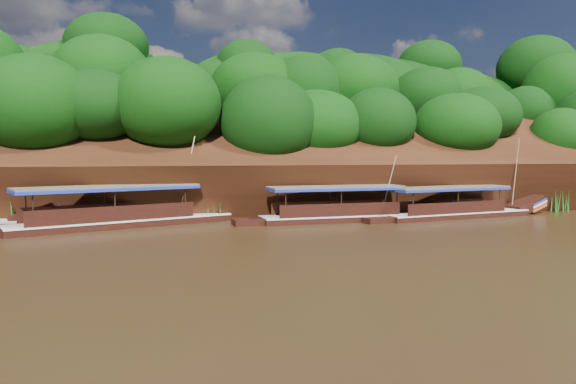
{
  "coord_description": "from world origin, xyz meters",
  "views": [
    {
      "loc": [
        -10.9,
        -28.0,
        4.66
      ],
      "look_at": [
        -2.81,
        7.0,
        2.05
      ],
      "focal_mm": 35.0,
      "sensor_mm": 36.0,
      "label": 1
    }
  ],
  "objects": [
    {
      "name": "ground",
      "position": [
        0.0,
        0.0,
        0.0
      ],
      "size": [
        160.0,
        160.0,
        0.0
      ],
      "primitive_type": "plane",
      "color": "black",
      "rests_on": "ground"
    },
    {
      "name": "boat_0",
      "position": [
        10.17,
        7.59,
        0.5
      ],
      "size": [
        13.7,
        4.41,
        5.99
      ],
      "rotation": [
        0.0,
        0.0,
        0.2
      ],
      "color": "black",
      "rests_on": "ground"
    },
    {
      "name": "boat_1",
      "position": [
        1.93,
        7.44,
        0.53
      ],
      "size": [
        13.75,
        3.06,
        4.82
      ],
      "rotation": [
        0.0,
        0.0,
        0.07
      ],
      "color": "black",
      "rests_on": "ground"
    },
    {
      "name": "reeds",
      "position": [
        -3.61,
        9.63,
        0.86
      ],
      "size": [
        49.0,
        2.45,
        2.19
      ],
      "color": "#1C6118",
      "rests_on": "ground"
    },
    {
      "name": "riverbank",
      "position": [
        -0.01,
        22.73,
        1.89
      ],
      "size": [
        120.0,
        30.06,
        19.4
      ],
      "color": "black",
      "rests_on": "ground"
    },
    {
      "name": "boat_2",
      "position": [
        -12.27,
        8.15,
        0.58
      ],
      "size": [
        15.98,
        8.05,
        6.12
      ],
      "rotation": [
        0.0,
        0.0,
        0.38
      ],
      "color": "black",
      "rests_on": "ground"
    }
  ]
}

